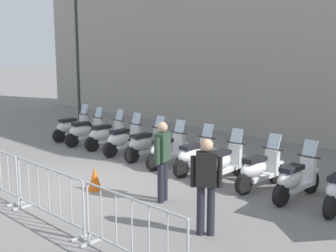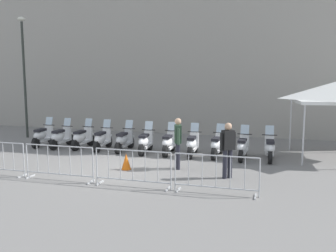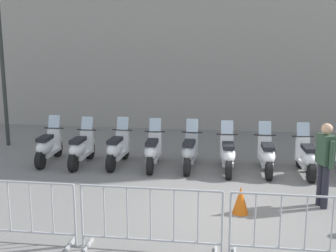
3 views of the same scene
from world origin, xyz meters
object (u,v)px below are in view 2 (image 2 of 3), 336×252
(motorcycle_8, at_px, (217,146))
(barrier_segment_1, at_px, (59,163))
(street_lamp, at_px, (24,66))
(motorcycle_4, at_px, (124,140))
(officer_near_row_end, at_px, (228,147))
(motorcycle_10, at_px, (270,148))
(canopy_tent, at_px, (336,92))
(motorcycle_6, at_px, (169,143))
(motorcycle_0, at_px, (43,136))
(barrier_segment_2, at_px, (133,168))
(motorcycle_2, at_px, (82,138))
(motorcycle_9, at_px, (243,147))
(motorcycle_1, at_px, (61,137))
(motorcycle_5, at_px, (145,142))
(motorcycle_7, at_px, (192,145))
(motorcycle_3, at_px, (102,139))
(barrier_segment_3, at_px, (216,175))
(officer_mid_plaza, at_px, (178,140))

(motorcycle_8, relative_size, barrier_segment_1, 0.75)
(barrier_segment_1, distance_m, street_lamp, 9.05)
(motorcycle_4, xyz_separation_m, officer_near_row_end, (4.23, -3.45, 0.53))
(motorcycle_10, xyz_separation_m, street_lamp, (-11.50, 3.39, 3.11))
(canopy_tent, bearing_deg, officer_near_row_end, -139.75)
(street_lamp, bearing_deg, motorcycle_6, -20.72)
(motorcycle_0, relative_size, barrier_segment_2, 0.76)
(motorcycle_2, distance_m, motorcycle_10, 7.79)
(street_lamp, height_order, officer_near_row_end, street_lamp)
(motorcycle_6, relative_size, barrier_segment_1, 0.76)
(motorcycle_9, bearing_deg, motorcycle_8, 167.55)
(barrier_segment_2, bearing_deg, motorcycle_1, 131.54)
(motorcycle_6, xyz_separation_m, street_lamp, (-7.64, 2.89, 3.11))
(barrier_segment_1, relative_size, street_lamp, 0.39)
(motorcycle_4, distance_m, motorcycle_8, 3.89)
(motorcycle_2, distance_m, motorcycle_5, 2.93)
(motorcycle_0, xyz_separation_m, motorcycle_7, (6.74, -1.02, 0.00))
(motorcycle_3, relative_size, motorcycle_8, 1.01)
(motorcycle_8, xyz_separation_m, street_lamp, (-9.57, 3.11, 3.11))
(motorcycle_5, bearing_deg, street_lamp, 157.16)
(motorcycle_7, relative_size, motorcycle_10, 1.00)
(barrier_segment_1, relative_size, barrier_segment_3, 1.00)
(motorcycle_7, relative_size, barrier_segment_2, 0.76)
(motorcycle_7, distance_m, barrier_segment_3, 4.67)
(motorcycle_0, height_order, street_lamp, street_lamp)
(motorcycle_7, xyz_separation_m, motorcycle_10, (2.90, -0.34, 0.00))
(motorcycle_7, bearing_deg, motorcycle_9, -8.00)
(motorcycle_1, xyz_separation_m, motorcycle_4, (2.90, -0.30, 0.00))
(motorcycle_2, relative_size, motorcycle_4, 1.00)
(officer_near_row_end, bearing_deg, motorcycle_3, 145.76)
(motorcycle_2, height_order, motorcycle_10, same)
(motorcycle_0, distance_m, canopy_tent, 12.22)
(officer_near_row_end, bearing_deg, motorcycle_1, 152.23)
(motorcycle_1, bearing_deg, motorcycle_7, -7.78)
(barrier_segment_2, relative_size, canopy_tent, 0.76)
(motorcycle_2, height_order, street_lamp, street_lamp)
(street_lamp, bearing_deg, motorcycle_4, -24.13)
(canopy_tent, bearing_deg, motorcycle_8, -174.21)
(motorcycle_7, bearing_deg, motorcycle_3, 171.60)
(barrier_segment_1, bearing_deg, motorcycle_8, 39.65)
(motorcycle_10, relative_size, barrier_segment_1, 0.76)
(barrier_segment_2, bearing_deg, motorcycle_5, 97.60)
(motorcycle_1, bearing_deg, motorcycle_4, -5.97)
(motorcycle_10, xyz_separation_m, officer_mid_plaza, (-3.21, -1.72, 0.53))
(motorcycle_8, xyz_separation_m, motorcycle_10, (1.94, -0.28, 0.00))
(motorcycle_9, bearing_deg, barrier_segment_1, -146.97)
(officer_near_row_end, bearing_deg, motorcycle_4, 140.76)
(motorcycle_6, xyz_separation_m, barrier_segment_2, (-0.37, -4.40, 0.07))
(officer_near_row_end, bearing_deg, barrier_segment_3, -100.98)
(barrier_segment_1, bearing_deg, motorcycle_0, 121.58)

